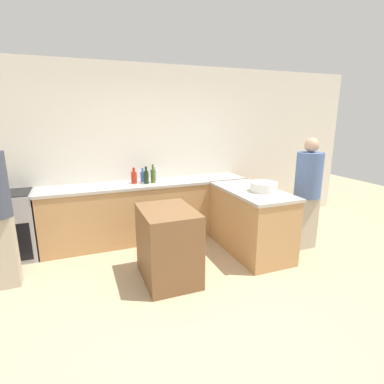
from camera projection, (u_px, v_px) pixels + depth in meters
ground_plane at (193, 305)px, 3.13m from camera, size 14.00×14.00×0.00m
wall_back at (143, 152)px, 4.82m from camera, size 8.00×0.06×2.70m
counter_back at (149, 211)px, 4.75m from camera, size 3.20×0.62×0.92m
counter_peninsula at (250, 220)px, 4.31m from camera, size 0.69×1.39×0.92m
range_oven at (12, 226)px, 4.07m from camera, size 0.61×0.59×0.93m
island_table at (168, 245)px, 3.54m from camera, size 0.61×0.82×0.88m
mixing_bowl at (264, 187)px, 4.08m from camera, size 0.36×0.36×0.13m
olive_oil_bottle at (153, 175)px, 4.60m from camera, size 0.07×0.07×0.28m
wine_bottle_dark at (146, 177)px, 4.54m from camera, size 0.07×0.07×0.26m
hot_sauce_bottle at (134, 177)px, 4.55m from camera, size 0.09×0.09×0.24m
vinegar_bottle_clear at (156, 175)px, 4.79m from camera, size 0.09×0.09×0.21m
water_bottle_blue at (143, 177)px, 4.64m from camera, size 0.07×0.07×0.22m
person_at_peninsula at (307, 191)px, 4.31m from camera, size 0.37×0.37×1.63m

